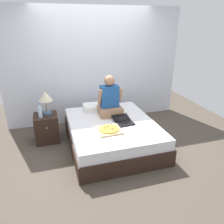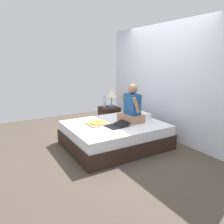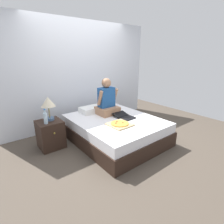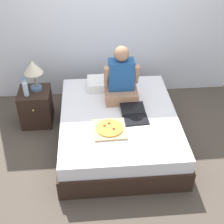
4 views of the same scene
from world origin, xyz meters
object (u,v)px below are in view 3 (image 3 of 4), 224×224
bed (115,130)px  person_seated (107,101)px  nightstand_left (51,134)px  lamp_on_left_nightstand (48,103)px  pizza_box (120,124)px  laptop (125,117)px  water_bottle (46,118)px

bed → person_seated: (0.07, 0.36, 0.53)m
person_seated → nightstand_left: bearing=171.8°
lamp_on_left_nightstand → pizza_box: size_ratio=1.10×
bed → person_seated: size_ratio=2.45×
lamp_on_left_nightstand → laptop: bearing=-27.1°
nightstand_left → laptop: 1.51m
nightstand_left → laptop: size_ratio=1.24×
lamp_on_left_nightstand → pizza_box: bearing=-42.9°
bed → lamp_on_left_nightstand: lamp_on_left_nightstand is taller
nightstand_left → lamp_on_left_nightstand: (0.04, 0.05, 0.60)m
person_seated → pizza_box: size_ratio=1.91×
lamp_on_left_nightstand → water_bottle: size_ratio=1.63×
nightstand_left → person_seated: bearing=-8.2°
lamp_on_left_nightstand → water_bottle: bearing=-130.6°
person_seated → laptop: 0.54m
lamp_on_left_nightstand → person_seated: bearing=-10.8°
water_bottle → laptop: bearing=-20.4°
water_bottle → laptop: water_bottle is taller
lamp_on_left_nightstand → laptop: 1.52m
lamp_on_left_nightstand → laptop: lamp_on_left_nightstand is taller
water_bottle → pizza_box: bearing=-34.9°
lamp_on_left_nightstand → water_bottle: (-0.12, -0.14, -0.22)m
bed → laptop: (0.20, -0.09, 0.26)m
water_bottle → pizza_box: 1.35m
nightstand_left → pizza_box: bearing=-40.1°
nightstand_left → pizza_box: nightstand_left is taller
water_bottle → laptop: (1.44, -0.53, -0.15)m
nightstand_left → pizza_box: size_ratio=1.31×
laptop → pizza_box: (-0.34, -0.23, -0.00)m
bed → nightstand_left: bearing=155.1°
lamp_on_left_nightstand → pizza_box: 1.38m
bed → person_seated: bearing=79.6°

